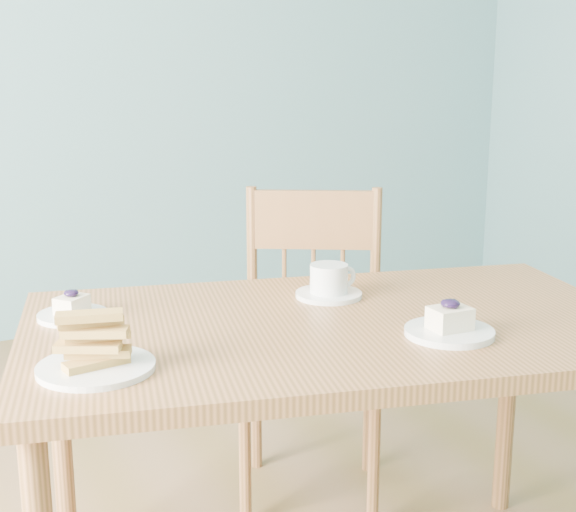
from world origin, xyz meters
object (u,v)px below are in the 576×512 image
(dining_table, at_px, (334,352))
(cheesecake_plate_far, at_px, (72,311))
(dining_chair, at_px, (312,344))
(biscotti_plate, at_px, (95,350))
(coffee_cup, at_px, (329,283))
(cheesecake_plate_near, at_px, (449,326))

(dining_table, relative_size, cheesecake_plate_far, 9.68)
(dining_chair, height_order, biscotti_plate, dining_chair)
(dining_table, bearing_deg, dining_chair, 80.16)
(coffee_cup, distance_m, biscotti_plate, 0.64)
(cheesecake_plate_near, xyz_separation_m, cheesecake_plate_far, (-0.66, 0.46, -0.00))
(dining_chair, relative_size, cheesecake_plate_near, 4.92)
(coffee_cup, xyz_separation_m, biscotti_plate, (-0.60, -0.22, 0.00))
(coffee_cup, relative_size, biscotti_plate, 0.74)
(biscotti_plate, bearing_deg, cheesecake_plate_near, -10.53)
(cheesecake_plate_near, relative_size, biscotti_plate, 0.86)
(dining_table, height_order, cheesecake_plate_near, cheesecake_plate_near)
(cheesecake_plate_far, bearing_deg, cheesecake_plate_near, -34.76)
(dining_table, relative_size, biscotti_plate, 6.86)
(cheesecake_plate_near, bearing_deg, dining_table, 130.55)
(biscotti_plate, bearing_deg, dining_table, 6.59)
(dining_table, relative_size, coffee_cup, 9.26)
(dining_chair, relative_size, cheesecake_plate_far, 5.94)
(cheesecake_plate_far, distance_m, coffee_cup, 0.59)
(dining_chair, bearing_deg, coffee_cup, -82.30)
(cheesecake_plate_near, xyz_separation_m, coffee_cup, (-0.08, 0.35, 0.01))
(dining_chair, xyz_separation_m, cheesecake_plate_far, (-0.71, -0.24, 0.26))
(dining_chair, distance_m, coffee_cup, 0.46)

